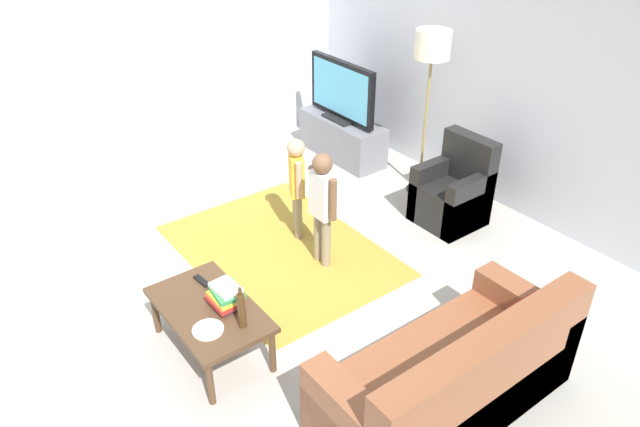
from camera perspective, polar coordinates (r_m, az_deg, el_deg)
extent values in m
plane|color=#B2ADA3|center=(5.13, -5.42, -8.31)|extent=(7.80, 7.80, 0.00)
cube|color=silver|center=(6.35, 18.04, 12.23)|extent=(6.00, 0.12, 2.70)
cube|color=silver|center=(7.00, -19.57, 13.68)|extent=(0.12, 6.00, 2.70)
cube|color=#B28C33|center=(5.72, -3.78, -3.49)|extent=(2.20, 1.60, 0.01)
cube|color=slate|center=(7.41, 2.14, 7.26)|extent=(1.20, 0.44, 0.50)
cube|color=black|center=(7.45, 1.82, 6.12)|extent=(1.10, 0.32, 0.03)
cube|color=black|center=(7.30, 2.06, 9.13)|extent=(0.44, 0.28, 0.03)
cube|color=black|center=(7.17, 2.11, 11.76)|extent=(1.10, 0.07, 0.68)
cube|color=#59B2D8|center=(7.15, 1.87, 11.70)|extent=(1.00, 0.01, 0.58)
cube|color=brown|center=(4.24, 11.76, -15.51)|extent=(0.80, 1.80, 0.42)
cube|color=brown|center=(3.97, 15.38, -15.66)|extent=(0.20, 1.80, 0.86)
cube|color=brown|center=(4.68, 18.65, -9.96)|extent=(0.80, 0.20, 0.60)
cube|color=#B22823|center=(4.29, 18.82, -9.76)|extent=(0.10, 0.32, 0.32)
cube|color=black|center=(6.18, 12.26, 0.91)|extent=(0.60, 0.60, 0.42)
cube|color=black|center=(6.22, 13.87, 3.43)|extent=(0.60, 0.16, 0.90)
cube|color=black|center=(6.27, 10.75, 2.51)|extent=(0.12, 0.60, 0.60)
cube|color=black|center=(6.01, 14.03, 0.72)|extent=(0.12, 0.60, 0.60)
cylinder|color=#262626|center=(6.82, 9.42, 2.35)|extent=(0.28, 0.28, 0.02)
cylinder|color=#99844C|center=(6.50, 9.98, 8.15)|extent=(0.03, 0.03, 1.50)
cylinder|color=silver|center=(6.22, 10.74, 15.62)|extent=(0.36, 0.36, 0.28)
cylinder|color=gray|center=(5.87, -2.25, 0.17)|extent=(0.08, 0.08, 0.47)
cylinder|color=gray|center=(5.77, -2.08, -0.38)|extent=(0.08, 0.08, 0.47)
cube|color=gold|center=(5.61, -2.25, 3.67)|extent=(0.25, 0.21, 0.40)
sphere|color=tan|center=(5.48, -2.31, 6.28)|extent=(0.17, 0.17, 0.17)
cylinder|color=tan|center=(5.72, -2.48, 4.49)|extent=(0.06, 0.06, 0.36)
cylinder|color=tan|center=(5.48, -2.02, 3.18)|extent=(0.06, 0.06, 0.36)
cylinder|color=gray|center=(5.46, -0.16, -2.21)|extent=(0.08, 0.08, 0.50)
cylinder|color=gray|center=(5.38, 0.58, -2.77)|extent=(0.08, 0.08, 0.50)
cube|color=white|center=(5.18, 0.21, 1.78)|extent=(0.24, 0.13, 0.43)
sphere|color=brown|center=(5.03, 0.22, 4.79)|extent=(0.18, 0.18, 0.18)
cylinder|color=brown|center=(5.27, -0.76, 2.64)|extent=(0.07, 0.07, 0.39)
cylinder|color=brown|center=(5.06, 1.23, 1.31)|extent=(0.07, 0.07, 0.39)
cube|color=#513823|center=(4.48, -10.57, -9.00)|extent=(1.00, 0.60, 0.04)
cylinder|color=#513823|center=(4.88, -15.44, -9.11)|extent=(0.05, 0.05, 0.38)
cylinder|color=#513823|center=(4.25, -10.45, -15.63)|extent=(0.05, 0.05, 0.38)
cylinder|color=#513823|center=(5.02, -10.21, -7.07)|extent=(0.05, 0.05, 0.38)
cylinder|color=#513823|center=(4.41, -4.57, -12.98)|extent=(0.05, 0.05, 0.38)
cube|color=#334CA5|center=(4.48, -8.94, -8.30)|extent=(0.25, 0.17, 0.03)
cube|color=red|center=(4.43, -9.07, -8.20)|extent=(0.25, 0.21, 0.04)
cube|color=yellow|center=(4.42, -9.05, -7.84)|extent=(0.25, 0.19, 0.03)
cube|color=#388C4C|center=(4.41, -8.89, -7.41)|extent=(0.28, 0.23, 0.03)
cube|color=white|center=(4.40, -9.01, -7.01)|extent=(0.23, 0.18, 0.03)
cylinder|color=#4C3319|center=(4.19, -7.50, -9.18)|extent=(0.06, 0.06, 0.27)
cylinder|color=#4C3319|center=(4.09, -7.66, -7.40)|extent=(0.02, 0.02, 0.06)
cube|color=black|center=(4.71, -11.23, -6.34)|extent=(0.17, 0.06, 0.02)
cylinder|color=white|center=(4.28, -10.66, -10.87)|extent=(0.22, 0.22, 0.02)
cube|color=silver|center=(4.25, -10.54, -10.91)|extent=(0.14, 0.07, 0.01)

